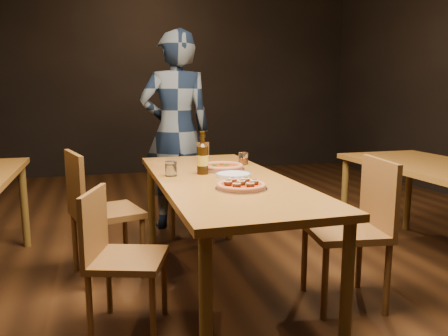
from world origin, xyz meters
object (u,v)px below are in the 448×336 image
object	(u,v)px
chair_main_nw	(128,258)
chair_end	(190,187)
amber_glass	(243,158)
pizza_meatball	(241,185)
pizza_margherita	(223,167)
table_main	(222,189)
plate_stack	(234,175)
chair_main_sw	(107,211)
beer_bottle	(203,159)
water_glass	(171,169)
chair_main_e	(345,230)
diner	(176,131)

from	to	relation	value
chair_main_nw	chair_end	distance (m)	1.70
chair_main_nw	amber_glass	bearing A→B (deg)	-30.50
pizza_meatball	pizza_margherita	bearing A→B (deg)	83.42
table_main	plate_stack	distance (m)	0.12
chair_main_sw	plate_stack	xyz separation A→B (m)	(0.79, -0.43, 0.29)
beer_bottle	water_glass	distance (m)	0.22
table_main	chair_end	world-z (taller)	chair_end
plate_stack	water_glass	world-z (taller)	water_glass
chair_main_e	pizza_margherita	size ratio (longest dim) A/B	2.98
amber_glass	diner	world-z (taller)	diner
pizza_meatball	beer_bottle	size ratio (longest dim) A/B	1.07
diner	chair_main_nw	bearing A→B (deg)	71.39
chair_main_e	pizza_margherita	distance (m)	0.94
chair_main_e	amber_glass	distance (m)	0.98
beer_bottle	chair_main_nw	bearing A→B (deg)	-137.38
plate_stack	chair_main_e	bearing A→B (deg)	-34.74
pizza_meatball	diner	xyz separation A→B (m)	(-0.04, 1.81, 0.16)
table_main	diner	bearing A→B (deg)	91.18
chair_main_sw	pizza_meatball	xyz separation A→B (m)	(0.72, -0.79, 0.30)
chair_main_e	pizza_meatball	size ratio (longest dim) A/B	3.17
table_main	chair_end	size ratio (longest dim) A/B	2.33
chair_main_e	pizza_margherita	bearing A→B (deg)	-130.73
beer_bottle	table_main	bearing A→B (deg)	-60.67
pizza_meatball	beer_bottle	world-z (taller)	beer_bottle
chair_main_nw	beer_bottle	size ratio (longest dim) A/B	2.95
water_glass	chair_end	bearing A→B (deg)	72.08
chair_main_e	beer_bottle	bearing A→B (deg)	-117.51
beer_bottle	plate_stack	bearing A→B (deg)	-41.27
pizza_margherita	beer_bottle	distance (m)	0.23
table_main	diner	size ratio (longest dim) A/B	1.08
pizza_margherita	amber_glass	size ratio (longest dim) A/B	3.47
water_glass	diner	size ratio (longest dim) A/B	0.05
table_main	chair_main_nw	xyz separation A→B (m)	(-0.62, -0.34, -0.27)
pizza_meatball	water_glass	distance (m)	0.59
chair_main_nw	chair_end	xyz separation A→B (m)	(0.67, 1.56, 0.02)
chair_main_e	amber_glass	bearing A→B (deg)	-148.22
plate_stack	diner	size ratio (longest dim) A/B	0.12
pizza_meatball	amber_glass	bearing A→B (deg)	70.48
amber_glass	pizza_margherita	bearing A→B (deg)	-140.35
chair_main_nw	amber_glass	distance (m)	1.28
chair_main_e	beer_bottle	xyz separation A→B (m)	(-0.75, 0.55, 0.38)
diner	chair_main_sw	bearing A→B (deg)	55.93
diner	pizza_meatball	bearing A→B (deg)	90.99
chair_main_nw	pizza_margherita	distance (m)	1.01
water_glass	amber_glass	distance (m)	0.68
beer_bottle	amber_glass	distance (m)	0.49
table_main	amber_glass	xyz separation A→B (m)	(0.30, 0.46, 0.12)
diner	plate_stack	bearing A→B (deg)	94.03
chair_main_e	table_main	bearing A→B (deg)	-112.03
chair_main_e	beer_bottle	size ratio (longest dim) A/B	3.39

